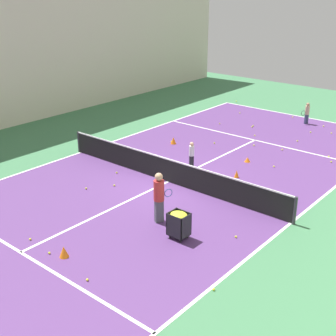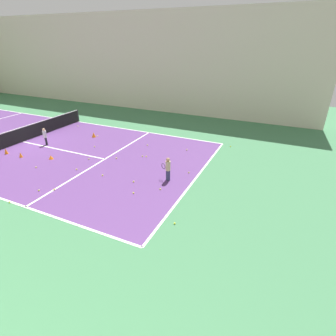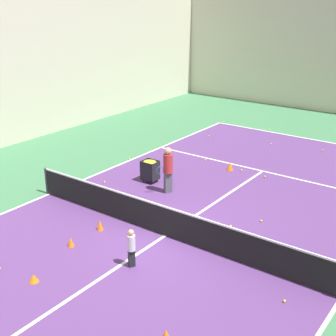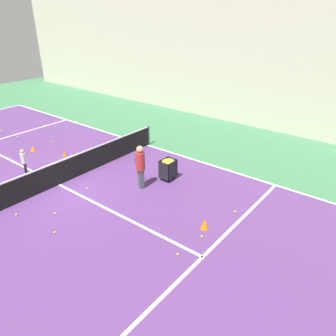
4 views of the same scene
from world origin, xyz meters
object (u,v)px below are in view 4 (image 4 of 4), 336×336
ball_cart (168,166)px  training_cone_0 (65,153)px  child_midcourt (24,160)px  coach_at_net (140,164)px  tennis_net (57,173)px  training_cone_1 (33,149)px

ball_cart → training_cone_0: ball_cart is taller
child_midcourt → coach_at_net: bearing=55.1°
tennis_net → child_midcourt: size_ratio=9.79×
tennis_net → training_cone_0: 2.79m
coach_at_net → training_cone_0: 4.82m
tennis_net → coach_at_net: (-1.85, 2.65, 0.48)m
training_cone_0 → training_cone_1: (0.55, -1.76, -0.04)m
coach_at_net → ball_cart: size_ratio=1.98×
tennis_net → child_midcourt: 1.88m
training_cone_0 → child_midcourt: bearing=6.6°
ball_cart → training_cone_0: 5.31m
tennis_net → ball_cart: bearing=134.4°
tennis_net → training_cone_1: size_ratio=42.24×
child_midcourt → training_cone_1: (-1.53, -2.00, -0.52)m
tennis_net → coach_at_net: coach_at_net is taller
child_midcourt → training_cone_0: child_midcourt is taller
coach_at_net → ball_cart: coach_at_net is taller
ball_cart → training_cone_1: ball_cart is taller
child_midcourt → ball_cart: (-3.26, 4.92, -0.02)m
child_midcourt → ball_cart: bearing=63.5°
training_cone_0 → tennis_net: bearing=49.3°
child_midcourt → training_cone_0: (-2.08, -0.24, -0.48)m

